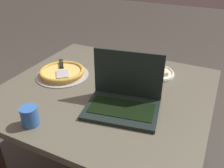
{
  "coord_description": "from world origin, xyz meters",
  "views": [
    {
      "loc": [
        1.0,
        0.52,
        1.42
      ],
      "look_at": [
        0.02,
        0.05,
        0.79
      ],
      "focal_mm": 38.26,
      "sensor_mm": 36.0,
      "label": 1
    }
  ],
  "objects_px": {
    "table_knife": "(114,75)",
    "dining_table": "(106,98)",
    "pizza_tray": "(62,72)",
    "drink_cup": "(30,116)",
    "pizza_plate": "(156,72)",
    "laptop": "(124,97)"
  },
  "relations": [
    {
      "from": "dining_table",
      "to": "laptop",
      "type": "xyz_separation_m",
      "value": [
        0.11,
        0.16,
        0.12
      ]
    },
    {
      "from": "table_knife",
      "to": "dining_table",
      "type": "bearing_deg",
      "value": 9.8
    },
    {
      "from": "pizza_plate",
      "to": "table_knife",
      "type": "bearing_deg",
      "value": -62.1
    },
    {
      "from": "pizza_plate",
      "to": "drink_cup",
      "type": "height_order",
      "value": "drink_cup"
    },
    {
      "from": "dining_table",
      "to": "pizza_tray",
      "type": "relative_size",
      "value": 3.52
    },
    {
      "from": "dining_table",
      "to": "drink_cup",
      "type": "relative_size",
      "value": 12.67
    },
    {
      "from": "pizza_plate",
      "to": "drink_cup",
      "type": "xyz_separation_m",
      "value": [
        0.7,
        -0.36,
        0.03
      ]
    },
    {
      "from": "drink_cup",
      "to": "dining_table",
      "type": "bearing_deg",
      "value": 159.12
    },
    {
      "from": "pizza_plate",
      "to": "drink_cup",
      "type": "distance_m",
      "value": 0.78
    },
    {
      "from": "table_knife",
      "to": "drink_cup",
      "type": "relative_size",
      "value": 2.36
    },
    {
      "from": "laptop",
      "to": "pizza_tray",
      "type": "bearing_deg",
      "value": -106.56
    },
    {
      "from": "laptop",
      "to": "pizza_plate",
      "type": "height_order",
      "value": "laptop"
    },
    {
      "from": "laptop",
      "to": "pizza_plate",
      "type": "bearing_deg",
      "value": 173.63
    },
    {
      "from": "dining_table",
      "to": "pizza_plate",
      "type": "distance_m",
      "value": 0.36
    },
    {
      "from": "pizza_plate",
      "to": "drink_cup",
      "type": "bearing_deg",
      "value": -27.19
    },
    {
      "from": "pizza_plate",
      "to": "dining_table",
      "type": "bearing_deg",
      "value": -35.25
    },
    {
      "from": "dining_table",
      "to": "drink_cup",
      "type": "xyz_separation_m",
      "value": [
        0.41,
        -0.16,
        0.11
      ]
    },
    {
      "from": "dining_table",
      "to": "table_knife",
      "type": "height_order",
      "value": "table_knife"
    },
    {
      "from": "pizza_tray",
      "to": "drink_cup",
      "type": "xyz_separation_m",
      "value": [
        0.44,
        0.15,
        0.02
      ]
    },
    {
      "from": "dining_table",
      "to": "pizza_tray",
      "type": "height_order",
      "value": "pizza_tray"
    },
    {
      "from": "drink_cup",
      "to": "table_knife",
      "type": "bearing_deg",
      "value": 167.32
    },
    {
      "from": "laptop",
      "to": "drink_cup",
      "type": "distance_m",
      "value": 0.43
    }
  ]
}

